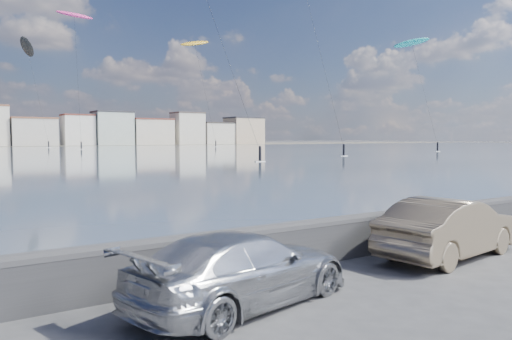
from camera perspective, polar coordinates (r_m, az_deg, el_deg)
The scene contains 8 objects.
ground at distance 9.13m, azimuth 8.90°, elevation -15.57°, with size 700.00×700.00×0.00m, color #333335.
seawall at distance 11.04m, azimuth -0.64°, elevation -8.98°, with size 400.00×0.36×1.08m.
car_silver at distance 9.11m, azimuth -1.56°, elevation -11.16°, with size 1.87×4.61×1.34m, color #B0B2B7.
car_champagne at distance 13.49m, azimuth 21.24°, elevation -6.17°, with size 1.59×4.55×1.50m, color tan.
kitesurfer_4 at distance 170.22m, azimuth -24.68°, elevation 12.59°, with size 7.14×17.45×33.36m.
kitesurfer_6 at distance 165.60m, azimuth -7.00°, elevation 14.09°, with size 10.85×8.43×35.17m.
kitesurfer_11 at distance 125.43m, azimuth 17.39°, elevation 13.56°, with size 9.10×14.09×26.94m.
kitesurfer_13 at distance 149.73m, azimuth -20.05°, elevation 16.19°, with size 10.08×18.21×38.08m.
Camera 1 is at (-5.81, -6.36, 3.01)m, focal length 35.00 mm.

